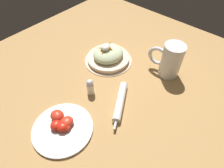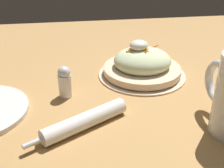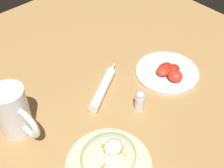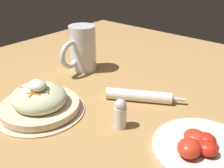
{
  "view_description": "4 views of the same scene",
  "coord_description": "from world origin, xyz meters",
  "views": [
    {
      "loc": [
        -0.38,
        -0.32,
        0.62
      ],
      "look_at": [
        0.0,
        0.01,
        0.06
      ],
      "focal_mm": 30.48,
      "sensor_mm": 36.0,
      "label": 1
    },
    {
      "loc": [
        -0.03,
        -0.51,
        0.34
      ],
      "look_at": [
        0.05,
        0.02,
        0.06
      ],
      "focal_mm": 46.19,
      "sensor_mm": 36.0,
      "label": 2
    },
    {
      "loc": [
        0.43,
        0.48,
        0.72
      ],
      "look_at": [
        -0.01,
        0.0,
        0.08
      ],
      "focal_mm": 49.27,
      "sensor_mm": 36.0,
      "label": 3
    },
    {
      "loc": [
        -0.37,
        0.48,
        0.38
      ],
      "look_at": [
        0.02,
        0.03,
        0.07
      ],
      "focal_mm": 41.9,
      "sensor_mm": 36.0,
      "label": 4
    }
  ],
  "objects": [
    {
      "name": "tomato_plate",
      "position": [
        -0.24,
        0.04,
        0.01
      ],
      "size": [
        0.22,
        0.22,
        0.05
      ],
      "color": "silver",
      "rests_on": "ground_plane"
    },
    {
      "name": "salad_plate",
      "position": [
        0.15,
        0.16,
        0.03
      ],
      "size": [
        0.23,
        0.23,
        0.1
      ],
      "color": "beige",
      "rests_on": "ground_plane"
    },
    {
      "name": "beer_mug",
      "position": [
        0.26,
        -0.1,
        0.07
      ],
      "size": [
        0.09,
        0.15,
        0.16
      ],
      "color": "white",
      "rests_on": "ground_plane"
    },
    {
      "name": "salt_shaker",
      "position": [
        -0.05,
        0.08,
        0.04
      ],
      "size": [
        0.03,
        0.03,
        0.08
      ],
      "color": "white",
      "rests_on": "ground_plane"
    },
    {
      "name": "ground_plane",
      "position": [
        0.0,
        0.0,
        0.0
      ],
      "size": [
        1.43,
        1.43,
        0.0
      ],
      "primitive_type": "plane",
      "color": "#B2844C"
    },
    {
      "name": "napkin_roll",
      "position": [
        -0.02,
        -0.05,
        0.02
      ],
      "size": [
        0.2,
        0.13,
        0.03
      ],
      "color": "white",
      "rests_on": "ground_plane"
    }
  ]
}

